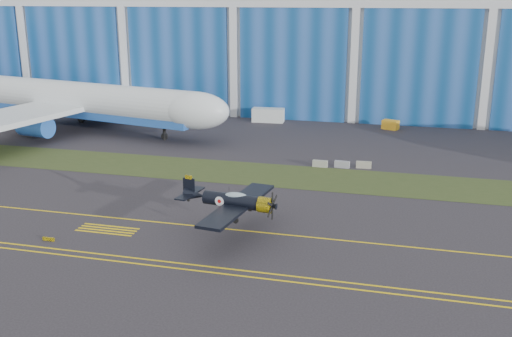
% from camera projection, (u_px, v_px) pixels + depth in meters
% --- Properties ---
extents(ground, '(260.00, 260.00, 0.00)m').
position_uv_depth(ground, '(303.00, 217.00, 61.92)').
color(ground, '#2F2B31').
rests_on(ground, ground).
extents(grass_median, '(260.00, 10.00, 0.02)m').
position_uv_depth(grass_median, '(323.00, 179.00, 74.93)').
color(grass_median, '#475128').
rests_on(grass_median, ground).
extents(hangar, '(220.00, 45.70, 30.00)m').
position_uv_depth(hangar, '(366.00, 31.00, 124.45)').
color(hangar, silver).
rests_on(hangar, ground).
extents(taxiway_centreline, '(200.00, 0.20, 0.02)m').
position_uv_depth(taxiway_centreline, '(294.00, 235.00, 57.27)').
color(taxiway_centreline, yellow).
rests_on(taxiway_centreline, ground).
extents(edge_line_near, '(80.00, 0.20, 0.02)m').
position_uv_depth(edge_line_near, '(271.00, 279.00, 48.44)').
color(edge_line_near, yellow).
rests_on(edge_line_near, ground).
extents(edge_line_far, '(80.00, 0.20, 0.02)m').
position_uv_depth(edge_line_far, '(274.00, 274.00, 49.37)').
color(edge_line_far, yellow).
rests_on(edge_line_far, ground).
extents(hold_short_ladder, '(6.00, 2.40, 0.02)m').
position_uv_depth(hold_short_ladder, '(107.00, 230.00, 58.73)').
color(hold_short_ladder, yellow).
rests_on(hold_short_ladder, ground).
extents(guard_board_left, '(1.20, 0.15, 0.35)m').
position_uv_depth(guard_board_left, '(49.00, 239.00, 56.02)').
color(guard_board_left, yellow).
rests_on(guard_board_left, ground).
extents(warbird, '(12.34, 14.26, 3.85)m').
position_uv_depth(warbird, '(232.00, 200.00, 56.35)').
color(warbird, black).
rests_on(warbird, ground).
extents(jetliner, '(76.26, 68.55, 23.02)m').
position_uv_depth(jetliner, '(71.00, 61.00, 99.63)').
color(jetliner, silver).
rests_on(jetliner, ground).
extents(shipping_container, '(5.83, 2.68, 2.46)m').
position_uv_depth(shipping_container, '(268.00, 115.00, 108.09)').
color(shipping_container, silver).
rests_on(shipping_container, ground).
extents(tug, '(3.07, 2.48, 1.55)m').
position_uv_depth(tug, '(390.00, 125.00, 102.28)').
color(tug, '#FCAE22').
rests_on(tug, ground).
extents(cart, '(2.03, 1.61, 1.06)m').
position_uv_depth(cart, '(15.00, 107.00, 119.25)').
color(cart, white).
rests_on(cart, ground).
extents(barrier_a, '(2.02, 0.67, 0.90)m').
position_uv_depth(barrier_a, '(320.00, 164.00, 79.91)').
color(barrier_a, '#999B8B').
rests_on(barrier_a, ground).
extents(barrier_b, '(2.05, 0.78, 0.90)m').
position_uv_depth(barrier_b, '(342.00, 164.00, 79.61)').
color(barrier_b, gray).
rests_on(barrier_b, ground).
extents(barrier_c, '(2.01, 0.65, 0.90)m').
position_uv_depth(barrier_c, '(364.00, 165.00, 79.40)').
color(barrier_c, '#9D9884').
rests_on(barrier_c, ground).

